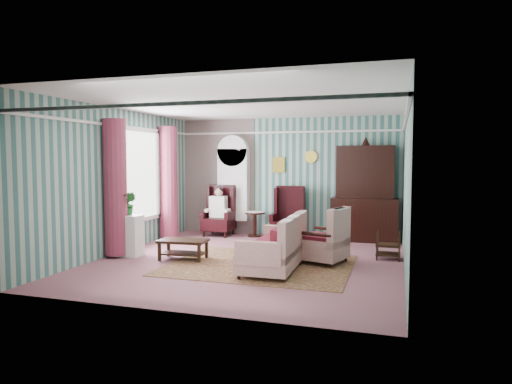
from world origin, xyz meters
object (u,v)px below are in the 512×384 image
(dresser_hutch, at_px, (365,190))
(seated_woman, at_px, (219,212))
(sofa, at_px, (274,239))
(floral_armchair, at_px, (323,236))
(nest_table, at_px, (388,245))
(plant_stand, at_px, (128,236))
(coffee_table, at_px, (183,250))
(round_side_table, at_px, (255,224))
(wingback_left, at_px, (219,211))
(bookcase, at_px, (233,190))
(wingback_right, at_px, (288,213))

(dresser_hutch, distance_m, seated_woman, 3.56)
(sofa, xyz_separation_m, floral_armchair, (0.73, 0.71, -0.03))
(dresser_hutch, height_order, nest_table, dresser_hutch)
(dresser_hutch, xyz_separation_m, nest_table, (0.57, -1.82, -0.91))
(plant_stand, distance_m, floral_armchair, 3.77)
(coffee_table, bearing_deg, round_side_table, 79.88)
(wingback_left, height_order, floral_armchair, wingback_left)
(nest_table, distance_m, coffee_table, 3.87)
(plant_stand, bearing_deg, seated_woman, 73.78)
(wingback_left, distance_m, round_side_table, 0.97)
(bookcase, relative_size, sofa, 1.19)
(dresser_hutch, relative_size, nest_table, 4.37)
(dresser_hutch, bearing_deg, wingback_right, -171.23)
(bookcase, xyz_separation_m, floral_armchair, (2.69, -2.63, -0.63))
(bookcase, height_order, plant_stand, bookcase)
(dresser_hutch, height_order, coffee_table, dresser_hutch)
(wingback_right, bearing_deg, sofa, -81.26)
(bookcase, height_order, coffee_table, bookcase)
(bookcase, height_order, seated_woman, bookcase)
(wingback_right, height_order, coffee_table, wingback_right)
(dresser_hutch, height_order, wingback_left, dresser_hutch)
(dresser_hutch, bearing_deg, nest_table, -72.61)
(nest_table, bearing_deg, seated_woman, 159.15)
(wingback_left, height_order, sofa, wingback_left)
(dresser_hutch, bearing_deg, bookcase, 177.89)
(coffee_table, bearing_deg, seated_woman, 98.05)
(wingback_right, height_order, floral_armchair, wingback_right)
(wingback_right, bearing_deg, dresser_hutch, 8.77)
(bookcase, bearing_deg, sofa, -59.66)
(floral_armchair, bearing_deg, wingback_right, 44.86)
(wingback_left, bearing_deg, bookcase, 57.34)
(dresser_hutch, distance_m, plant_stand, 5.31)
(bookcase, distance_m, seated_woman, 0.70)
(wingback_right, bearing_deg, bookcase, 165.43)
(bookcase, distance_m, floral_armchair, 3.81)
(wingback_left, xyz_separation_m, floral_armchair, (2.94, -2.24, -0.14))
(plant_stand, relative_size, sofa, 0.42)
(plant_stand, bearing_deg, floral_armchair, 7.76)
(seated_woman, bearing_deg, nest_table, -20.85)
(nest_table, relative_size, sofa, 0.29)
(wingback_right, xyz_separation_m, sofa, (0.45, -2.95, -0.11))
(floral_armchair, bearing_deg, bookcase, 62.57)
(wingback_right, height_order, round_side_table, wingback_right)
(seated_woman, bearing_deg, round_side_table, 9.46)
(wingback_right, bearing_deg, round_side_table, 169.99)
(wingback_left, distance_m, wingback_right, 1.75)
(seated_woman, height_order, round_side_table, seated_woman)
(dresser_hutch, xyz_separation_m, sofa, (-1.30, -3.22, -0.66))
(wingback_right, distance_m, plant_stand, 3.76)
(round_side_table, distance_m, nest_table, 3.60)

